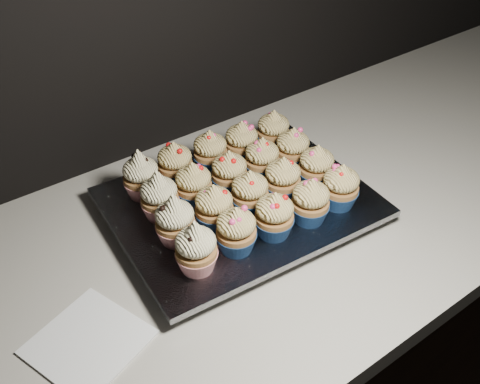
{
  "coord_description": "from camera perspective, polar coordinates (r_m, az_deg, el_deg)",
  "views": [
    {
      "loc": [
        -0.55,
        1.15,
        1.52
      ],
      "look_at": [
        -0.13,
        1.73,
        0.95
      ],
      "focal_mm": 40.0,
      "sensor_mm": 36.0,
      "label": 1
    }
  ],
  "objects": [
    {
      "name": "cupcake_19",
      "position": [
        1.03,
        3.56,
        6.49
      ],
      "size": [
        0.06,
        0.06,
        0.08
      ],
      "color": "navy",
      "rests_on": "foil_lining"
    },
    {
      "name": "cupcake_11",
      "position": [
        0.89,
        -4.97,
        0.76
      ],
      "size": [
        0.06,
        0.06,
        0.08
      ],
      "color": "navy",
      "rests_on": "foil_lining"
    },
    {
      "name": "foil_lining",
      "position": [
        0.92,
        0.0,
        -1.06
      ],
      "size": [
        0.45,
        0.37,
        0.01
      ],
      "primitive_type": "cube",
      "rotation": [
        0.0,
        0.0,
        -0.07
      ],
      "color": "silver",
      "rests_on": "baking_tray"
    },
    {
      "name": "cupcake_16",
      "position": [
        0.94,
        -6.93,
        3.0
      ],
      "size": [
        0.06,
        0.06,
        0.08
      ],
      "color": "navy",
      "rests_on": "foil_lining"
    },
    {
      "name": "cupcake_12",
      "position": [
        0.92,
        -1.14,
        2.06
      ],
      "size": [
        0.06,
        0.06,
        0.08
      ],
      "color": "navy",
      "rests_on": "foil_lining"
    },
    {
      "name": "cabinet",
      "position": [
        1.34,
        5.51,
        -15.99
      ],
      "size": [
        2.4,
        0.6,
        0.86
      ],
      "primitive_type": "cube",
      "color": "black",
      "rests_on": "ground"
    },
    {
      "name": "cupcake_2",
      "position": [
        0.83,
        3.68,
        -2.51
      ],
      "size": [
        0.06,
        0.06,
        0.08
      ],
      "color": "navy",
      "rests_on": "foil_lining"
    },
    {
      "name": "baking_tray",
      "position": [
        0.94,
        0.0,
        -1.86
      ],
      "size": [
        0.42,
        0.33,
        0.02
      ],
      "primitive_type": "cube",
      "rotation": [
        0.0,
        0.0,
        -0.07
      ],
      "color": "black",
      "rests_on": "worktop"
    },
    {
      "name": "cupcake_6",
      "position": [
        0.85,
        -2.78,
        -1.67
      ],
      "size": [
        0.06,
        0.06,
        0.08
      ],
      "color": "navy",
      "rests_on": "foil_lining"
    },
    {
      "name": "cupcake_10",
      "position": [
        0.87,
        -8.59,
        -0.49
      ],
      "size": [
        0.06,
        0.06,
        0.1
      ],
      "color": "red",
      "rests_on": "foil_lining"
    },
    {
      "name": "cupcake_4",
      "position": [
        0.9,
        10.66,
        0.55
      ],
      "size": [
        0.06,
        0.06,
        0.08
      ],
      "color": "navy",
      "rests_on": "foil_lining"
    },
    {
      "name": "cupcake_13",
      "position": [
        0.95,
        2.36,
        3.51
      ],
      "size": [
        0.06,
        0.06,
        0.08
      ],
      "color": "navy",
      "rests_on": "foil_lining"
    },
    {
      "name": "cupcake_5",
      "position": [
        0.83,
        -6.93,
        -3.06
      ],
      "size": [
        0.06,
        0.06,
        0.1
      ],
      "color": "red",
      "rests_on": "foil_lining"
    },
    {
      "name": "cupcake_18",
      "position": [
        0.99,
        0.18,
        5.31
      ],
      "size": [
        0.06,
        0.06,
        0.08
      ],
      "color": "navy",
      "rests_on": "foil_lining"
    },
    {
      "name": "worktop",
      "position": [
        1.01,
        7.07,
        -1.1
      ],
      "size": [
        2.44,
        0.64,
        0.04
      ],
      "primitive_type": "cube",
      "color": "beige",
      "rests_on": "cabinet"
    },
    {
      "name": "cupcake_15",
      "position": [
        0.92,
        -10.5,
        1.73
      ],
      "size": [
        0.06,
        0.06,
        0.1
      ],
      "color": "red",
      "rests_on": "foil_lining"
    },
    {
      "name": "cupcake_17",
      "position": [
        0.97,
        -3.19,
        4.32
      ],
      "size": [
        0.06,
        0.06,
        0.08
      ],
      "color": "navy",
      "rests_on": "foil_lining"
    },
    {
      "name": "cupcake_0",
      "position": [
        0.78,
        -4.7,
        -6.01
      ],
      "size": [
        0.06,
        0.06,
        0.1
      ],
      "color": "red",
      "rests_on": "foil_lining"
    },
    {
      "name": "cupcake_7",
      "position": [
        0.87,
        1.06,
        -0.11
      ],
      "size": [
        0.06,
        0.06,
        0.08
      ],
      "color": "navy",
      "rests_on": "foil_lining"
    },
    {
      "name": "cupcake_3",
      "position": [
        0.86,
        7.51,
        -1.03
      ],
      "size": [
        0.06,
        0.06,
        0.08
      ],
      "color": "navy",
      "rests_on": "foil_lining"
    },
    {
      "name": "cupcake_14",
      "position": [
        0.98,
        5.62,
        4.58
      ],
      "size": [
        0.06,
        0.06,
        0.08
      ],
      "color": "navy",
      "rests_on": "foil_lining"
    },
    {
      "name": "napkin",
      "position": [
        0.79,
        -15.87,
        -15.15
      ],
      "size": [
        0.18,
        0.18,
        0.0
      ],
      "primitive_type": "cube",
      "rotation": [
        0.0,
        0.0,
        0.34
      ],
      "color": "white",
      "rests_on": "worktop"
    },
    {
      "name": "cupcake_1",
      "position": [
        0.81,
        -0.4,
        -4.13
      ],
      "size": [
        0.06,
        0.06,
        0.08
      ],
      "color": "navy",
      "rests_on": "foil_lining"
    },
    {
      "name": "cupcake_8",
      "position": [
        0.91,
        4.56,
        1.35
      ],
      "size": [
        0.06,
        0.06,
        0.08
      ],
      "color": "navy",
      "rests_on": "foil_lining"
    },
    {
      "name": "cupcake_9",
      "position": [
        0.94,
        8.13,
        2.66
      ],
      "size": [
        0.06,
        0.06,
        0.08
      ],
      "color": "navy",
      "rests_on": "foil_lining"
    }
  ]
}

